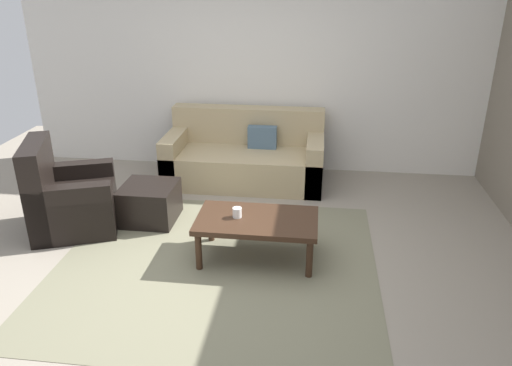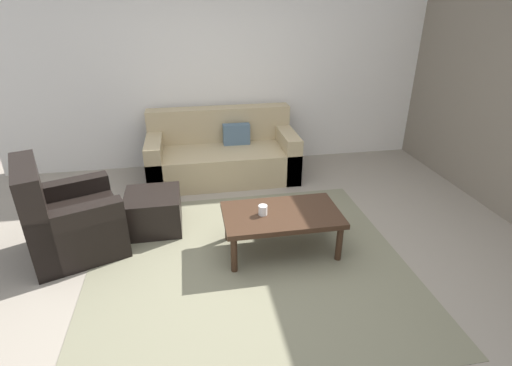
{
  "view_description": "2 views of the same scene",
  "coord_description": "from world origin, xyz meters",
  "px_view_note": "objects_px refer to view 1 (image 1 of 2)",
  "views": [
    {
      "loc": [
        0.85,
        -3.76,
        2.46
      ],
      "look_at": [
        0.34,
        0.21,
        0.75
      ],
      "focal_mm": 34.63,
      "sensor_mm": 36.0,
      "label": 1
    },
    {
      "loc": [
        -0.44,
        -2.89,
        2.24
      ],
      "look_at": [
        0.15,
        0.44,
        0.62
      ],
      "focal_mm": 27.32,
      "sensor_mm": 36.0,
      "label": 2
    }
  ],
  "objects_px": {
    "couch_main": "(246,157)",
    "cup": "(237,213)",
    "ottoman": "(150,203)",
    "coffee_table": "(257,223)",
    "armchair_leather": "(66,201)"
  },
  "relations": [
    {
      "from": "couch_main",
      "to": "ottoman",
      "type": "bearing_deg",
      "value": -123.75
    },
    {
      "from": "couch_main",
      "to": "coffee_table",
      "type": "distance_m",
      "value": 1.93
    },
    {
      "from": "armchair_leather",
      "to": "coffee_table",
      "type": "relative_size",
      "value": 0.93
    },
    {
      "from": "couch_main",
      "to": "armchair_leather",
      "type": "distance_m",
      "value": 2.26
    },
    {
      "from": "couch_main",
      "to": "armchair_leather",
      "type": "height_order",
      "value": "armchair_leather"
    },
    {
      "from": "couch_main",
      "to": "cup",
      "type": "xyz_separation_m",
      "value": [
        0.2,
        -1.89,
        0.16
      ]
    },
    {
      "from": "couch_main",
      "to": "cup",
      "type": "bearing_deg",
      "value": -84.03
    },
    {
      "from": "ottoman",
      "to": "cup",
      "type": "bearing_deg",
      "value": -30.51
    },
    {
      "from": "couch_main",
      "to": "coffee_table",
      "type": "height_order",
      "value": "couch_main"
    },
    {
      "from": "ottoman",
      "to": "coffee_table",
      "type": "xyz_separation_m",
      "value": [
        1.23,
        -0.62,
        0.16
      ]
    },
    {
      "from": "ottoman",
      "to": "coffee_table",
      "type": "distance_m",
      "value": 1.39
    },
    {
      "from": "couch_main",
      "to": "coffee_table",
      "type": "xyz_separation_m",
      "value": [
        0.38,
        -1.89,
        0.06
      ]
    },
    {
      "from": "ottoman",
      "to": "cup",
      "type": "xyz_separation_m",
      "value": [
        1.05,
        -0.62,
        0.26
      ]
    },
    {
      "from": "couch_main",
      "to": "armchair_leather",
      "type": "relative_size",
      "value": 1.89
    },
    {
      "from": "ottoman",
      "to": "coffee_table",
      "type": "bearing_deg",
      "value": -26.62
    }
  ]
}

